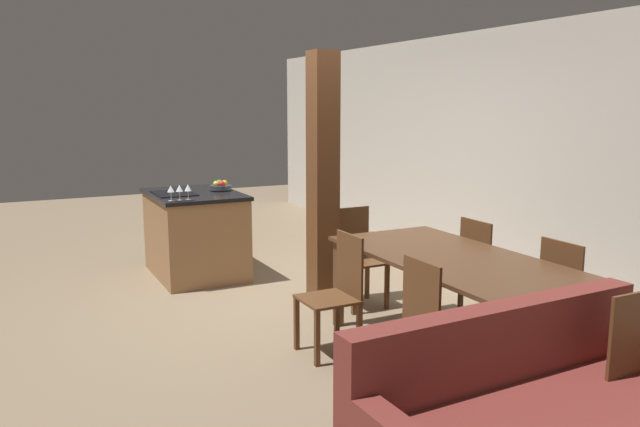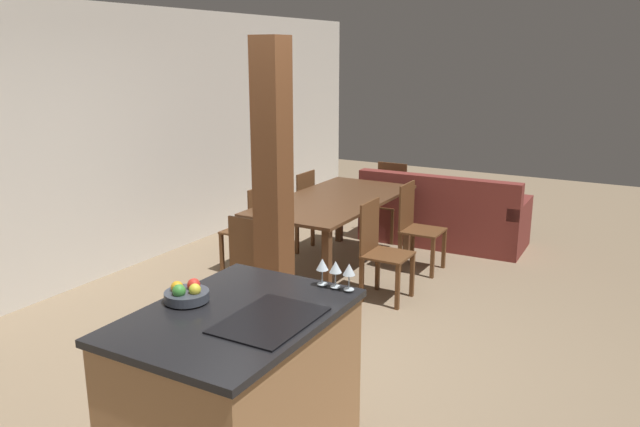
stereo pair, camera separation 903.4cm
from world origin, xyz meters
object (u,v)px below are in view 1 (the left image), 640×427
kitchen_island (195,234)px  fruit_bowl (221,186)px  wine_glass_near (171,189)px  dining_chair_far_left (484,269)px  wine_glass_far (188,188)px  dining_chair_far_right (570,298)px  dining_chair_near_right (406,330)px  dining_chair_foot_end (613,363)px  wine_glass_middle (179,189)px  dining_chair_head_end (357,255)px  dining_chair_near_left (336,292)px  timber_post (323,181)px  dining_table (452,268)px

kitchen_island → fruit_bowl: 0.60m
wine_glass_near → dining_chair_far_left: size_ratio=0.17×
kitchen_island → fruit_bowl: fruit_bowl is taller
fruit_bowl → wine_glass_far: (0.57, -0.52, 0.08)m
dining_chair_far_left → dining_chair_far_right: (0.91, 0.00, 0.00)m
dining_chair_near_right → dining_chair_foot_end: bearing=37.9°
wine_glass_middle → wine_glass_far: bearing=90.0°
dining_chair_head_end → kitchen_island: bearing=122.2°
dining_chair_near_left → dining_chair_foot_end: size_ratio=1.00×
dining_chair_near_left → timber_post: bearing=157.8°
dining_chair_far_left → dining_table: bearing=122.2°
dining_table → dining_chair_head_end: 1.41m
dining_chair_foot_end → timber_post: timber_post is taller
wine_glass_middle → dining_chair_near_right: (3.00, 0.64, -0.58)m
wine_glass_middle → dining_chair_near_right: wine_glass_middle is taller
kitchen_island → wine_glass_middle: 0.86m
dining_table → dining_chair_near_left: bearing=-122.2°
fruit_bowl → dining_chair_foot_end: fruit_bowl is taller
dining_table → dining_chair_near_left: dining_chair_near_left is taller
wine_glass_far → dining_chair_near_left: wine_glass_far is taller
dining_table → dining_chair_near_right: bearing=-57.8°
kitchen_island → dining_chair_near_right: size_ratio=1.37×
fruit_bowl → dining_table: 3.22m
wine_glass_near → dining_chair_head_end: wine_glass_near is taller
dining_chair_near_right → dining_chair_far_right: (-0.00, 1.45, 0.00)m
fruit_bowl → wine_glass_near: (0.57, -0.69, 0.08)m
dining_table → dining_chair_head_end: bearing=-180.0°
dining_chair_far_left → dining_chair_near_right: bearing=122.2°
dining_chair_near_right → timber_post: (-2.00, 0.44, 0.70)m
wine_glass_far → dining_chair_near_right: wine_glass_far is taller
dining_table → dining_chair_foot_end: dining_chair_foot_end is taller
dining_chair_far_right → dining_chair_foot_end: same height
wine_glass_near → timber_post: size_ratio=0.07×
dining_table → dining_chair_far_right: 0.88m
kitchen_island → dining_table: kitchen_island is taller
dining_table → dining_chair_near_left: (-0.46, -0.73, -0.21)m
dining_chair_near_right → wine_glass_middle: bearing=-167.9°
wine_glass_middle → dining_chair_foot_end: 4.21m
wine_glass_middle → dining_chair_head_end: (1.15, 1.37, -0.58)m
wine_glass_far → dining_chair_far_left: bearing=44.0°
dining_chair_near_right → wine_glass_near: bearing=-166.4°
dining_table → dining_chair_near_left: size_ratio=2.22×
kitchen_island → dining_chair_head_end: bearing=32.2°
kitchen_island → dining_chair_head_end: kitchen_island is taller
dining_table → dining_chair_far_right: size_ratio=2.22×
wine_glass_far → dining_chair_far_left: 2.96m
wine_glass_middle → fruit_bowl: bearing=133.1°
dining_table → dining_chair_far_right: (0.46, 0.73, -0.21)m
wine_glass_far → dining_chair_far_left: wine_glass_far is taller
wine_glass_far → wine_glass_middle: bearing=-90.0°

